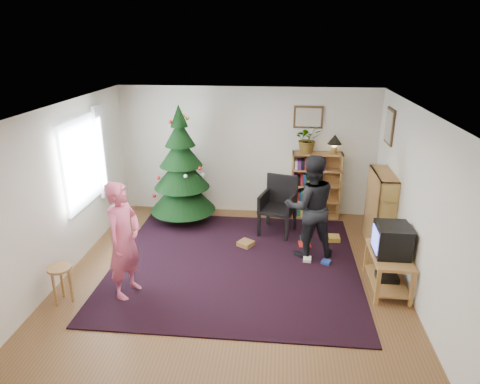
# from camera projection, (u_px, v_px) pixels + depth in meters

# --- Properties ---
(floor) EXTENTS (5.00, 5.00, 0.00)m
(floor) POSITION_uv_depth(u_px,v_px,m) (233.00, 274.00, 6.48)
(floor) COLOR brown
(floor) RESTS_ON ground
(ceiling) EXTENTS (5.00, 5.00, 0.00)m
(ceiling) POSITION_uv_depth(u_px,v_px,m) (232.00, 108.00, 5.62)
(ceiling) COLOR white
(ceiling) RESTS_ON wall_back
(wall_back) EXTENTS (5.00, 0.02, 2.50)m
(wall_back) POSITION_uv_depth(u_px,v_px,m) (247.00, 151.00, 8.38)
(wall_back) COLOR silver
(wall_back) RESTS_ON floor
(wall_front) EXTENTS (5.00, 0.02, 2.50)m
(wall_front) POSITION_uv_depth(u_px,v_px,m) (199.00, 299.00, 3.72)
(wall_front) COLOR silver
(wall_front) RESTS_ON floor
(wall_left) EXTENTS (0.02, 5.00, 2.50)m
(wall_left) POSITION_uv_depth(u_px,v_px,m) (64.00, 191.00, 6.28)
(wall_left) COLOR silver
(wall_left) RESTS_ON floor
(wall_right) EXTENTS (0.02, 5.00, 2.50)m
(wall_right) POSITION_uv_depth(u_px,v_px,m) (415.00, 203.00, 5.82)
(wall_right) COLOR silver
(wall_right) RESTS_ON floor
(rug) EXTENTS (3.80, 3.60, 0.02)m
(rug) POSITION_uv_depth(u_px,v_px,m) (235.00, 263.00, 6.76)
(rug) COLOR black
(rug) RESTS_ON floor
(window_pane) EXTENTS (0.04, 1.20, 1.40)m
(window_pane) POSITION_uv_depth(u_px,v_px,m) (82.00, 163.00, 6.75)
(window_pane) COLOR silver
(window_pane) RESTS_ON wall_left
(curtain) EXTENTS (0.06, 0.35, 1.60)m
(curtain) POSITION_uv_depth(u_px,v_px,m) (102.00, 152.00, 7.40)
(curtain) COLOR silver
(curtain) RESTS_ON wall_left
(picture_back) EXTENTS (0.55, 0.03, 0.42)m
(picture_back) POSITION_uv_depth(u_px,v_px,m) (308.00, 117.00, 8.01)
(picture_back) COLOR #4C3319
(picture_back) RESTS_ON wall_back
(picture_right) EXTENTS (0.03, 0.50, 0.60)m
(picture_right) POSITION_uv_depth(u_px,v_px,m) (390.00, 126.00, 7.21)
(picture_right) COLOR #4C3319
(picture_right) RESTS_ON wall_right
(christmas_tree) EXTENTS (1.24, 1.24, 2.25)m
(christmas_tree) POSITION_uv_depth(u_px,v_px,m) (182.00, 175.00, 8.00)
(christmas_tree) COLOR #3F2816
(christmas_tree) RESTS_ON rug
(bookshelf_back) EXTENTS (0.95, 0.30, 1.30)m
(bookshelf_back) POSITION_uv_depth(u_px,v_px,m) (316.00, 185.00, 8.31)
(bookshelf_back) COLOR #A4813A
(bookshelf_back) RESTS_ON floor
(bookshelf_right) EXTENTS (0.30, 0.95, 1.30)m
(bookshelf_right) POSITION_uv_depth(u_px,v_px,m) (380.00, 209.00, 7.14)
(bookshelf_right) COLOR #A4813A
(bookshelf_right) RESTS_ON floor
(tv_stand) EXTENTS (0.50, 0.91, 0.55)m
(tv_stand) POSITION_uv_depth(u_px,v_px,m) (388.00, 268.00, 6.01)
(tv_stand) COLOR #A4813A
(tv_stand) RESTS_ON floor
(crt_tv) EXTENTS (0.46, 0.49, 0.43)m
(crt_tv) POSITION_uv_depth(u_px,v_px,m) (392.00, 240.00, 5.86)
(crt_tv) COLOR black
(crt_tv) RESTS_ON tv_stand
(armchair) EXTENTS (0.71, 0.72, 1.05)m
(armchair) POSITION_uv_depth(u_px,v_px,m) (278.00, 202.00, 7.70)
(armchair) COLOR black
(armchair) RESTS_ON rug
(stool) EXTENTS (0.32, 0.32, 0.53)m
(stool) POSITION_uv_depth(u_px,v_px,m) (61.00, 275.00, 5.68)
(stool) COLOR #A4813A
(stool) RESTS_ON floor
(person_standing) EXTENTS (0.54, 0.68, 1.65)m
(person_standing) POSITION_uv_depth(u_px,v_px,m) (124.00, 240.00, 5.71)
(person_standing) COLOR #D65577
(person_standing) RESTS_ON rug
(person_by_chair) EXTENTS (0.94, 0.79, 1.70)m
(person_by_chair) POSITION_uv_depth(u_px,v_px,m) (310.00, 207.00, 6.76)
(person_by_chair) COLOR black
(person_by_chair) RESTS_ON rug
(potted_plant) EXTENTS (0.57, 0.53, 0.54)m
(potted_plant) POSITION_uv_depth(u_px,v_px,m) (308.00, 139.00, 8.02)
(potted_plant) COLOR gray
(potted_plant) RESTS_ON bookshelf_back
(table_lamp) EXTENTS (0.27, 0.27, 0.36)m
(table_lamp) POSITION_uv_depth(u_px,v_px,m) (335.00, 141.00, 7.98)
(table_lamp) COLOR #A57F33
(table_lamp) RESTS_ON bookshelf_back
(floor_clutter) EXTENTS (1.72, 1.03, 0.08)m
(floor_clutter) POSITION_uv_depth(u_px,v_px,m) (304.00, 248.00, 7.19)
(floor_clutter) COLOR #A51E19
(floor_clutter) RESTS_ON rug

